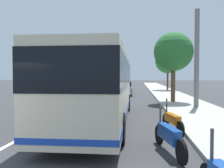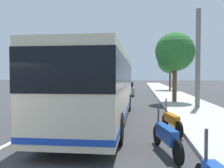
# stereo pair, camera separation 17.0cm
# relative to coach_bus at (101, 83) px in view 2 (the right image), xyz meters

# --- Properties ---
(sidewalk_curb) EXTENTS (110.00, 3.60, 0.14)m
(sidewalk_curb) POSITION_rel_coach_bus_xyz_m (2.50, -5.21, -1.76)
(sidewalk_curb) COLOR #B2ADA3
(sidewalk_curb) RESTS_ON ground
(lane_divider_line) EXTENTS (110.00, 0.16, 0.01)m
(lane_divider_line) POSITION_rel_coach_bus_xyz_m (2.50, 2.27, -1.83)
(lane_divider_line) COLOR silver
(lane_divider_line) RESTS_ON ground
(coach_bus) EXTENTS (11.43, 2.67, 3.12)m
(coach_bus) POSITION_rel_coach_bus_xyz_m (0.00, 0.00, 0.00)
(coach_bus) COLOR beige
(coach_bus) RESTS_ON ground
(motorcycle_by_tree) EXTENTS (2.29, 0.60, 1.25)m
(motorcycle_by_tree) POSITION_rel_coach_bus_xyz_m (-4.35, -2.58, -1.35)
(motorcycle_by_tree) COLOR black
(motorcycle_by_tree) RESTS_ON ground
(motorcycle_mid_row) EXTENTS (2.07, 0.54, 1.24)m
(motorcycle_mid_row) POSITION_rel_coach_bus_xyz_m (-1.87, -3.04, -1.38)
(motorcycle_mid_row) COLOR black
(motorcycle_mid_row) RESTS_ON ground
(car_far_distant) EXTENTS (4.70, 1.95, 1.48)m
(car_far_distant) POSITION_rel_coach_bus_xyz_m (15.42, -0.22, -1.12)
(car_far_distant) COLOR gray
(car_far_distant) RESTS_ON ground
(car_side_street) EXTENTS (4.38, 2.05, 1.42)m
(car_side_street) POSITION_rel_coach_bus_xyz_m (31.66, 5.18, -1.16)
(car_side_street) COLOR navy
(car_side_street) RESTS_ON ground
(car_behind_bus) EXTENTS (4.63, 1.99, 1.49)m
(car_behind_bus) POSITION_rel_coach_bus_xyz_m (41.99, 4.96, -1.13)
(car_behind_bus) COLOR navy
(car_behind_bus) RESTS_ON ground
(roadside_tree_mid_block) EXTENTS (3.03, 3.03, 5.54)m
(roadside_tree_mid_block) POSITION_rel_coach_bus_xyz_m (7.93, -4.48, 2.17)
(roadside_tree_mid_block) COLOR brown
(roadside_tree_mid_block) RESTS_ON ground
(roadside_tree_far_block) EXTENTS (3.51, 3.51, 6.00)m
(roadside_tree_far_block) POSITION_rel_coach_bus_xyz_m (23.42, -5.97, 2.40)
(roadside_tree_far_block) COLOR brown
(roadside_tree_far_block) RESTS_ON ground
(utility_pole) EXTENTS (0.30, 0.30, 6.42)m
(utility_pole) POSITION_rel_coach_bus_xyz_m (4.82, -5.50, 1.38)
(utility_pole) COLOR slate
(utility_pole) RESTS_ON ground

